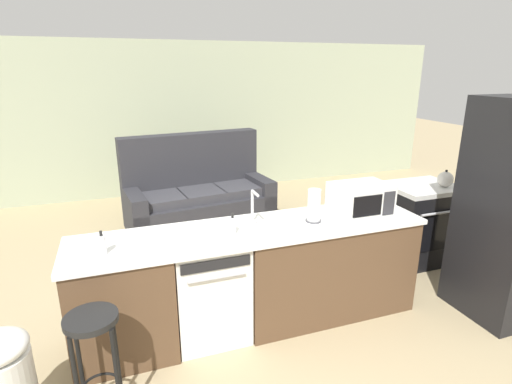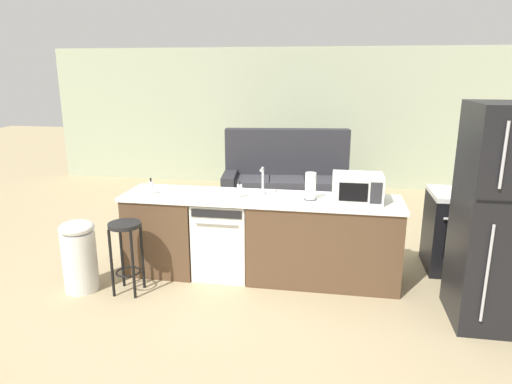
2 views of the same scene
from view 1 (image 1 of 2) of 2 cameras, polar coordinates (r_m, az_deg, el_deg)
ground_plane at (r=3.68m, az=-2.54°, el=-18.52°), size 24.00×24.00×0.00m
wall_back at (r=7.21m, az=-10.31°, el=10.23°), size 10.00×0.06×2.60m
kitchen_counter at (r=3.52m, az=1.18°, el=-12.22°), size 2.94×0.66×0.90m
dishwasher at (r=3.40m, az=-6.78°, el=-13.48°), size 0.58×0.61×0.84m
stove_range at (r=4.97m, az=22.26°, el=-4.05°), size 0.76×0.68×0.90m
microwave at (r=3.66m, az=14.64°, el=-0.99°), size 0.50×0.37×0.28m
sink_faucet at (r=3.31m, az=-0.45°, el=-2.53°), size 0.07×0.18×0.30m
paper_towel_roll at (r=3.41m, az=8.28°, el=-1.99°), size 0.14×0.14×0.28m
soap_bottle at (r=3.14m, az=-3.36°, el=-4.84°), size 0.06×0.06×0.18m
dish_soap_bottle at (r=3.01m, az=-21.12°, el=-7.03°), size 0.06×0.06×0.18m
kettle at (r=4.84m, az=25.44°, el=1.65°), size 0.21×0.17×0.19m
bar_stool at (r=2.79m, az=-22.07°, el=-19.62°), size 0.32×0.32×0.74m
couch at (r=5.78m, az=-8.38°, el=-0.62°), size 2.10×1.14×1.27m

